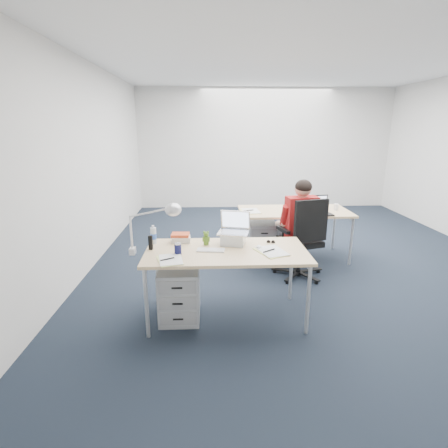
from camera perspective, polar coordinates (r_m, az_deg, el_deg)
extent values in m
plane|color=black|center=(5.46, 11.95, -5.26)|extent=(7.00, 7.00, 0.00)
cube|color=beige|center=(8.56, 6.69, 12.04)|extent=(6.00, 0.02, 2.80)
cube|color=beige|center=(5.24, -21.22, 8.94)|extent=(0.02, 7.00, 2.80)
cube|color=white|center=(5.19, 13.84, 25.03)|extent=(6.00, 7.00, 0.01)
cube|color=tan|center=(3.48, 0.38, -4.52)|extent=(1.60, 0.80, 0.03)
cylinder|color=#B7BABC|center=(3.35, -12.55, -12.54)|extent=(0.04, 0.04, 0.70)
cylinder|color=#B7BABC|center=(3.43, 13.59, -11.97)|extent=(0.04, 0.04, 0.70)
cylinder|color=#B7BABC|center=(3.98, -10.84, -7.81)|extent=(0.04, 0.04, 0.70)
cylinder|color=#B7BABC|center=(4.04, 10.90, -7.45)|extent=(0.04, 0.04, 0.70)
cube|color=tan|center=(5.23, 11.37, 2.05)|extent=(1.60, 0.80, 0.03)
cylinder|color=#B7BABC|center=(4.87, 3.49, -3.14)|extent=(0.04, 0.04, 0.70)
cylinder|color=#B7BABC|center=(5.24, 20.05, -2.73)|extent=(0.04, 0.04, 0.70)
cylinder|color=#B7BABC|center=(5.53, 2.75, -0.82)|extent=(0.04, 0.04, 0.70)
cylinder|color=#B7BABC|center=(5.86, 17.52, -0.61)|extent=(0.04, 0.04, 0.70)
cylinder|color=black|center=(4.71, 12.13, -5.29)|extent=(0.05, 0.05, 0.42)
cube|color=black|center=(4.64, 12.28, -2.77)|extent=(0.56, 0.56, 0.07)
cube|color=black|center=(4.36, 14.02, 0.50)|extent=(0.44, 0.17, 0.52)
cube|color=#A11717|center=(4.56, 12.51, 1.04)|extent=(0.42, 0.26, 0.54)
sphere|color=tan|center=(4.48, 12.79, 5.66)|extent=(0.21, 0.21, 0.21)
cube|color=#ACB0B2|center=(3.67, -7.24, -11.00)|extent=(0.40, 0.50, 0.55)
cube|color=#ACB0B2|center=(5.30, 6.13, -2.50)|extent=(0.40, 0.50, 0.55)
cube|color=white|center=(3.46, -2.18, -4.26)|extent=(0.29, 0.15, 0.01)
ellipsoid|color=white|center=(3.54, 5.73, -3.73)|extent=(0.07, 0.09, 0.03)
cylinder|color=#161846|center=(3.38, -7.54, -4.01)|extent=(0.08, 0.08, 0.11)
cylinder|color=silver|center=(3.71, -11.44, -1.67)|extent=(0.07, 0.07, 0.20)
cube|color=silver|center=(3.74, -7.07, -2.23)|extent=(0.21, 0.17, 0.09)
cube|color=black|center=(3.54, -11.90, -3.01)|extent=(0.04, 0.03, 0.15)
cube|color=#E8EE89|center=(3.25, -8.89, -5.84)|extent=(0.26, 0.33, 0.01)
cube|color=#E8EE89|center=(3.45, 7.70, -4.49)|extent=(0.32, 0.38, 0.01)
cylinder|color=white|center=(5.39, 17.85, 2.66)|extent=(0.07, 0.07, 0.09)
cube|color=white|center=(5.05, 4.28, 2.08)|extent=(0.28, 0.36, 0.01)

